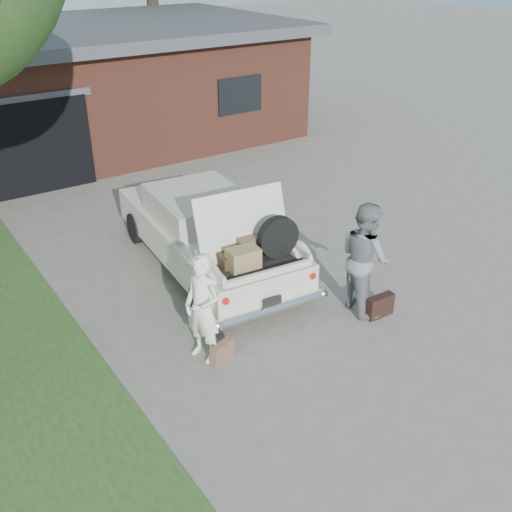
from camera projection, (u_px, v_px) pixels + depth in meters
ground at (278, 333)px, 9.32m from camera, size 90.00×90.00×0.00m
house at (73, 85)px, 17.39m from camera, size 12.80×7.80×3.30m
sedan at (207, 232)px, 10.89m from camera, size 2.29×4.96×1.96m
woman_left at (203, 309)px, 8.42m from camera, size 0.56×0.70×1.66m
woman_right at (365, 258)px, 9.53m from camera, size 0.86×1.02×1.88m
suitcase_left at (222, 352)px, 8.63m from camera, size 0.41×0.24×0.30m
suitcase_right at (380, 306)px, 9.66m from camera, size 0.49×0.17×0.38m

